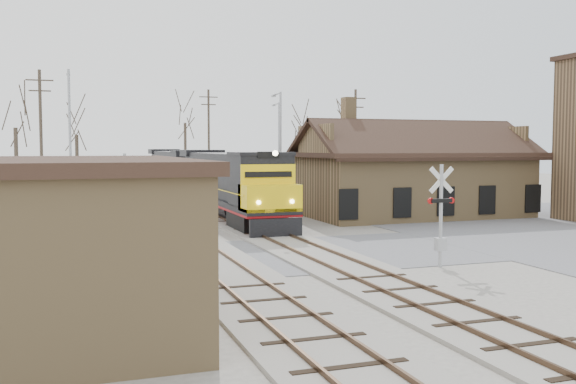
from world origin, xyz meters
The scene contains 21 objects.
ground centered at (0.00, 0.00, 0.00)m, with size 140.00×140.00×0.00m, color #A59F95.
road centered at (0.00, 0.00, 0.01)m, with size 60.00×9.00×0.03m, color slate.
parking_lot centered at (18.00, 4.00, 0.02)m, with size 22.00×26.00×0.03m, color slate.
track_main centered at (0.00, 15.00, 0.07)m, with size 3.40×90.00×0.24m.
track_siding centered at (-4.50, 15.00, 0.07)m, with size 3.40×90.00×0.24m.
depot centered at (11.99, 12.00, 2.41)m, with size 15.20×9.31×7.90m.
locomotive_lead centered at (0.00, 13.88, 2.30)m, with size 2.95×19.75×4.38m.
locomotive_trailing centered at (0.00, 33.91, 2.30)m, with size 2.95×19.75×4.15m.
crossbuck_near centered at (3.58, -4.65, 1.86)m, with size 1.13×0.30×3.94m.
crossbuck_far centered at (-7.23, 5.65, 2.00)m, with size 1.17×0.53×4.30m.
streetlight_a centered at (-9.55, 20.82, 5.49)m, with size 0.25×2.04×9.88m.
streetlight_b centered at (5.43, 20.25, 4.90)m, with size 0.25×2.04×8.73m.
streetlight_c centered at (9.65, 33.30, 4.99)m, with size 0.25×2.04×8.90m.
utility_pole_a centered at (-11.60, 26.96, 5.47)m, with size 2.00×0.24×10.48m.
utility_pole_b centered at (4.71, 42.13, 5.60)m, with size 2.00×0.24×10.74m.
utility_pole_c centered at (15.07, 27.47, 5.13)m, with size 2.00×0.24×9.81m.
tree_a centered at (-13.61, 30.39, 7.17)m, with size 4.11×4.11×10.07m.
tree_b centered at (-8.86, 35.78, 6.65)m, with size 3.81×3.81×9.34m.
tree_c centered at (3.35, 48.71, 8.64)m, with size 4.95×4.95×12.13m.
tree_d centered at (14.98, 41.34, 7.19)m, with size 4.13×4.13×10.11m.
tree_e centered at (20.08, 40.67, 7.17)m, with size 4.11×4.11×10.07m.
Camera 1 is at (-9.91, -25.67, 4.59)m, focal length 40.00 mm.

